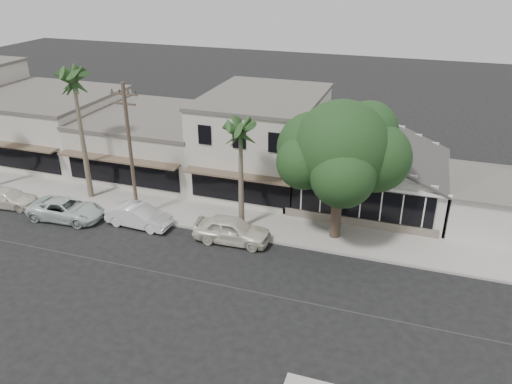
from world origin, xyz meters
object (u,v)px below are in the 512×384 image
(car_2, at_px, (66,209))
(car_3, at_px, (8,198))
(car_0, at_px, (232,230))
(car_1, at_px, (139,216))
(shade_tree, at_px, (341,150))
(utility_pole, at_px, (130,150))

(car_2, height_order, car_3, car_2)
(car_0, height_order, car_3, car_0)
(car_1, relative_size, car_3, 1.00)
(car_1, distance_m, shade_tree, 13.31)
(utility_pole, bearing_deg, car_3, -172.06)
(car_3, distance_m, shade_tree, 22.83)
(car_0, height_order, car_2, car_0)
(utility_pole, relative_size, shade_tree, 1.05)
(car_3, bearing_deg, utility_pole, -88.33)
(car_2, bearing_deg, car_1, -86.11)
(car_1, xyz_separation_m, car_2, (-5.00, -0.67, -0.02))
(car_3, xyz_separation_m, shade_tree, (22.05, 3.09, 5.04))
(car_0, xyz_separation_m, car_1, (-6.31, -0.07, -0.09))
(utility_pole, relative_size, car_1, 2.10)
(car_1, distance_m, car_2, 5.04)
(utility_pole, bearing_deg, car_2, -160.04)
(utility_pole, xyz_separation_m, car_3, (-9.33, -1.30, -4.17))
(car_1, bearing_deg, car_2, 100.15)
(shade_tree, bearing_deg, utility_pole, -172.01)
(utility_pole, xyz_separation_m, shade_tree, (12.72, 1.79, 0.88))
(car_3, height_order, shade_tree, shade_tree)
(car_0, distance_m, car_1, 6.31)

